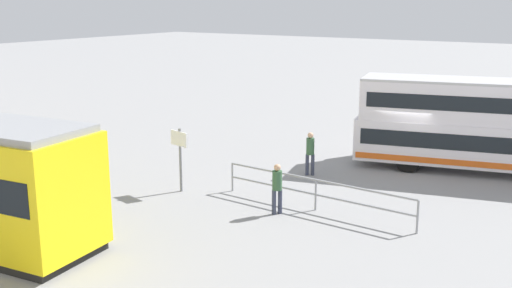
{
  "coord_description": "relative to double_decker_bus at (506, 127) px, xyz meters",
  "views": [
    {
      "loc": [
        -8.22,
        24.29,
        6.87
      ],
      "look_at": [
        3.68,
        5.9,
        1.66
      ],
      "focal_mm": 42.72,
      "sensor_mm": 36.0,
      "label": 1
    }
  ],
  "objects": [
    {
      "name": "ground_plane",
      "position": [
        3.7,
        1.14,
        -1.92
      ],
      "size": [
        160.0,
        160.0,
        0.0
      ],
      "primitive_type": "plane",
      "color": "gray"
    },
    {
      "name": "pedestrian_near_railing",
      "position": [
        6.43,
        4.52,
        -0.91
      ],
      "size": [
        0.44,
        0.44,
        1.76
      ],
      "color": "#33384C",
      "rests_on": "ground"
    },
    {
      "name": "pedestrian_crossing",
      "position": [
        5.2,
        9.14,
        -0.95
      ],
      "size": [
        0.44,
        0.44,
        1.7
      ],
      "color": "#33384C",
      "rests_on": "ground"
    },
    {
      "name": "double_decker_bus",
      "position": [
        0.0,
        0.0,
        0.0
      ],
      "size": [
        12.08,
        5.26,
        3.75
      ],
      "color": "silver",
      "rests_on": "ground"
    },
    {
      "name": "pedestrian_railing",
      "position": [
        4.3,
        8.12,
        -1.19
      ],
      "size": [
        7.15,
        0.5,
        1.08
      ],
      "color": "gray",
      "rests_on": "ground"
    },
    {
      "name": "info_sign",
      "position": [
        9.41,
        8.98,
        -0.32
      ],
      "size": [
        0.92,
        0.27,
        2.36
      ],
      "color": "slate",
      "rests_on": "ground"
    }
  ]
}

